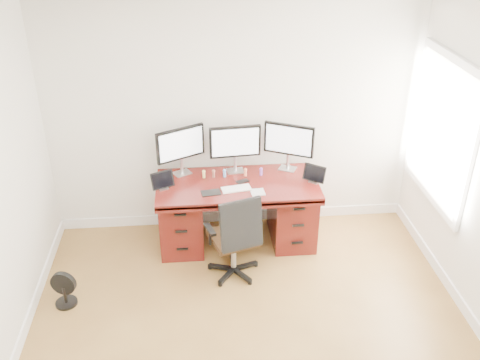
{
  "coord_description": "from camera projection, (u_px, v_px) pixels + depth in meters",
  "views": [
    {
      "loc": [
        -0.42,
        -3.09,
        3.48
      ],
      "look_at": [
        0.0,
        1.5,
        0.95
      ],
      "focal_mm": 40.0,
      "sensor_mm": 36.0,
      "label": 1
    }
  ],
  "objects": [
    {
      "name": "monitor_center",
      "position": [
        235.0,
        143.0,
        5.69
      ],
      "size": [
        0.55,
        0.15,
        0.53
      ],
      "rotation": [
        0.0,
        0.0,
        0.08
      ],
      "color": "silver",
      "rests_on": "desk"
    },
    {
      "name": "figurine_yellow",
      "position": [
        204.0,
        173.0,
        5.69
      ],
      "size": [
        0.04,
        0.04,
        0.09
      ],
      "color": "#E6D06D",
      "rests_on": "desk"
    },
    {
      "name": "figurine_orange",
      "position": [
        245.0,
        172.0,
        5.73
      ],
      "size": [
        0.04,
        0.04,
        0.09
      ],
      "color": "#E87D53",
      "rests_on": "desk"
    },
    {
      "name": "drawing_tablet",
      "position": [
        211.0,
        193.0,
        5.43
      ],
      "size": [
        0.21,
        0.15,
        0.01
      ],
      "primitive_type": "cube",
      "rotation": [
        0.0,
        0.0,
        0.14
      ],
      "color": "black",
      "rests_on": "desk"
    },
    {
      "name": "desk",
      "position": [
        237.0,
        210.0,
        5.81
      ],
      "size": [
        1.7,
        0.8,
        0.75
      ],
      "color": "#511310",
      "rests_on": "ground"
    },
    {
      "name": "figurine_blue",
      "position": [
        224.0,
        173.0,
        5.71
      ],
      "size": [
        0.04,
        0.04,
        0.09
      ],
      "color": "#62A5F0",
      "rests_on": "desk"
    },
    {
      "name": "office_chair",
      "position": [
        235.0,
        250.0,
        5.32
      ],
      "size": [
        0.63,
        0.63,
        0.95
      ],
      "rotation": [
        0.0,
        0.0,
        0.31
      ],
      "color": "black",
      "rests_on": "ground"
    },
    {
      "name": "floor_fan",
      "position": [
        64.0,
        290.0,
        5.0
      ],
      "size": [
        0.25,
        0.21,
        0.35
      ],
      "rotation": [
        0.0,
        0.0,
        -0.24
      ],
      "color": "black",
      "rests_on": "ground"
    },
    {
      "name": "trackpad",
      "position": [
        258.0,
        192.0,
        5.44
      ],
      "size": [
        0.15,
        0.15,
        0.01
      ],
      "primitive_type": "cube",
      "rotation": [
        0.0,
        0.0,
        0.09
      ],
      "color": "silver",
      "rests_on": "desk"
    },
    {
      "name": "monitor_right",
      "position": [
        289.0,
        141.0,
        5.73
      ],
      "size": [
        0.51,
        0.28,
        0.53
      ],
      "rotation": [
        0.0,
        0.0,
        -0.46
      ],
      "color": "silver",
      "rests_on": "desk"
    },
    {
      "name": "tablet_left",
      "position": [
        163.0,
        181.0,
        5.47
      ],
      "size": [
        0.25,
        0.16,
        0.19
      ],
      "rotation": [
        0.0,
        0.0,
        0.42
      ],
      "color": "silver",
      "rests_on": "desk"
    },
    {
      "name": "phone",
      "position": [
        243.0,
        181.0,
        5.64
      ],
      "size": [
        0.15,
        0.11,
        0.01
      ],
      "primitive_type": "cube",
      "rotation": [
        0.0,
        0.0,
        0.41
      ],
      "color": "black",
      "rests_on": "desk"
    },
    {
      "name": "tablet_right",
      "position": [
        314.0,
        175.0,
        5.59
      ],
      "size": [
        0.23,
        0.19,
        0.19
      ],
      "rotation": [
        0.0,
        0.0,
        -0.62
      ],
      "color": "silver",
      "rests_on": "desk"
    },
    {
      "name": "figurine_purple",
      "position": [
        261.0,
        171.0,
        5.74
      ],
      "size": [
        0.04,
        0.04,
        0.09
      ],
      "color": "#9B54C9",
      "rests_on": "desk"
    },
    {
      "name": "back_wall",
      "position": [
        234.0,
        114.0,
        5.72
      ],
      "size": [
        4.0,
        0.1,
        2.7
      ],
      "primitive_type": "cube",
      "color": "white",
      "rests_on": "ground"
    },
    {
      "name": "figurine_brown",
      "position": [
        214.0,
        173.0,
        5.7
      ],
      "size": [
        0.04,
        0.04,
        0.09
      ],
      "color": "brown",
      "rests_on": "desk"
    },
    {
      "name": "monitor_left",
      "position": [
        181.0,
        145.0,
        5.64
      ],
      "size": [
        0.5,
        0.29,
        0.53
      ],
      "rotation": [
        0.0,
        0.0,
        0.49
      ],
      "color": "silver",
      "rests_on": "desk"
    },
    {
      "name": "keyboard",
      "position": [
        236.0,
        189.0,
        5.49
      ],
      "size": [
        0.32,
        0.18,
        0.01
      ],
      "primitive_type": "cube",
      "rotation": [
        0.0,
        0.0,
        0.17
      ],
      "color": "white",
      "rests_on": "desk"
    }
  ]
}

